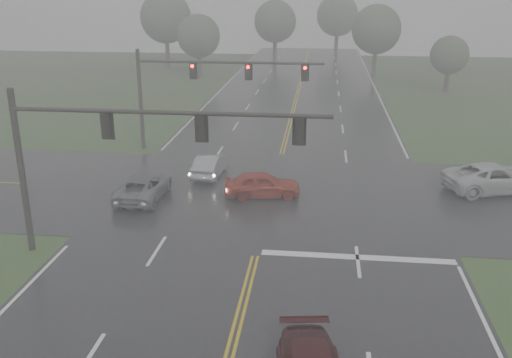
# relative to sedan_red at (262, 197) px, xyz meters

# --- Properties ---
(main_road) EXTENTS (18.00, 160.00, 0.02)m
(main_road) POSITION_rel_sedan_red_xyz_m (0.49, -1.46, 0.00)
(main_road) COLOR black
(main_road) RESTS_ON ground
(cross_street) EXTENTS (120.00, 14.00, 0.02)m
(cross_street) POSITION_rel_sedan_red_xyz_m (0.49, 0.54, 0.00)
(cross_street) COLOR black
(cross_street) RESTS_ON ground
(stop_bar) EXTENTS (8.50, 0.50, 0.01)m
(stop_bar) POSITION_rel_sedan_red_xyz_m (4.99, -7.06, 0.00)
(stop_bar) COLOR white
(stop_bar) RESTS_ON ground
(sedan_red) EXTENTS (4.54, 2.50, 1.46)m
(sedan_red) POSITION_rel_sedan_red_xyz_m (0.00, 0.00, 0.00)
(sedan_red) COLOR #9B1E0E
(sedan_red) RESTS_ON ground
(sedan_silver) EXTENTS (1.71, 4.25, 1.37)m
(sedan_silver) POSITION_rel_sedan_red_xyz_m (-3.64, 3.40, 0.00)
(sedan_silver) COLOR #93959A
(sedan_silver) RESTS_ON ground
(car_grey) EXTENTS (2.32, 4.95, 1.37)m
(car_grey) POSITION_rel_sedan_red_xyz_m (-6.56, -1.06, 0.00)
(car_grey) COLOR slate
(car_grey) RESTS_ON ground
(pickup_white) EXTENTS (6.43, 4.28, 1.64)m
(pickup_white) POSITION_rel_sedan_red_xyz_m (13.30, 2.42, 0.00)
(pickup_white) COLOR #B9BBBE
(pickup_white) RESTS_ON ground
(signal_gantry_near) EXTENTS (13.50, 0.32, 7.38)m
(signal_gantry_near) POSITION_rel_sedan_red_xyz_m (-5.55, -7.89, 5.19)
(signal_gantry_near) COLOR black
(signal_gantry_near) RESTS_ON ground
(signal_gantry_far) EXTENTS (13.11, 0.36, 7.19)m
(signal_gantry_far) POSITION_rel_sedan_red_xyz_m (-5.65, 9.02, 5.06)
(signal_gantry_far) COLOR black
(signal_gantry_far) RESTS_ON ground
(tree_nw_a) EXTENTS (5.39, 5.39, 7.91)m
(tree_nw_a) POSITION_rel_sedan_red_xyz_m (-12.50, 42.00, 5.20)
(tree_nw_a) COLOR #30281F
(tree_nw_a) RESTS_ON ground
(tree_ne_a) EXTENTS (6.19, 6.19, 9.09)m
(tree_ne_a) POSITION_rel_sedan_red_xyz_m (9.70, 45.22, 5.98)
(tree_ne_a) COLOR #30281F
(tree_ne_a) RESTS_ON ground
(tree_n_mid) EXTENTS (6.27, 6.27, 9.21)m
(tree_n_mid) POSITION_rel_sedan_red_xyz_m (-4.20, 57.78, 6.05)
(tree_n_mid) COLOR #30281F
(tree_n_mid) RESTS_ON ground
(tree_e_near) EXTENTS (4.18, 4.18, 6.13)m
(tree_e_near) POSITION_rel_sedan_red_xyz_m (16.91, 35.42, 4.02)
(tree_e_near) COLOR #30281F
(tree_e_near) RESTS_ON ground
(tree_nw_b) EXTENTS (7.15, 7.15, 10.51)m
(tree_nw_b) POSITION_rel_sedan_red_xyz_m (-19.07, 51.01, 6.91)
(tree_nw_b) COLOR #30281F
(tree_nw_b) RESTS_ON ground
(tree_n_far) EXTENTS (6.76, 6.76, 9.93)m
(tree_n_far) POSITION_rel_sedan_red_xyz_m (5.20, 67.24, 6.53)
(tree_n_far) COLOR #30281F
(tree_n_far) RESTS_ON ground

